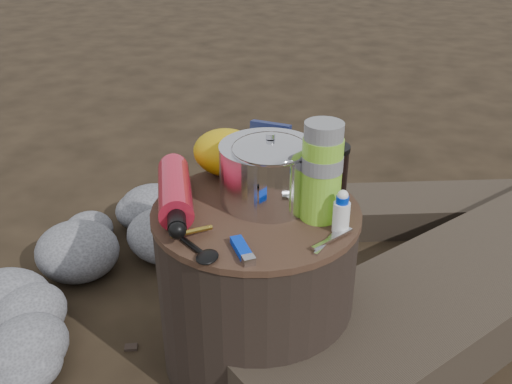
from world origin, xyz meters
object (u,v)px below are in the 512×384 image
(fuel_bottle, at_px, (175,191))
(thermos, at_px, (322,172))
(travel_mug, at_px, (332,169))
(stump, at_px, (256,287))
(camping_pot, at_px, (270,173))

(fuel_bottle, distance_m, thermos, 0.34)
(thermos, xyz_separation_m, travel_mug, (0.00, 0.13, -0.05))
(stump, bearing_deg, fuel_bottle, -168.90)
(camping_pot, height_order, thermos, thermos)
(camping_pot, distance_m, travel_mug, 0.17)
(stump, xyz_separation_m, fuel_bottle, (-0.18, -0.04, 0.26))
(thermos, bearing_deg, travel_mug, 89.34)
(camping_pot, relative_size, fuel_bottle, 0.54)
(stump, height_order, fuel_bottle, fuel_bottle)
(camping_pot, relative_size, thermos, 0.77)
(stump, relative_size, travel_mug, 4.08)
(stump, distance_m, camping_pot, 0.30)
(fuel_bottle, height_order, thermos, thermos)
(fuel_bottle, relative_size, travel_mug, 2.70)
(stump, bearing_deg, camping_pot, 47.23)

